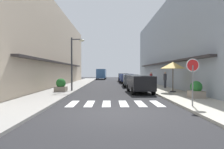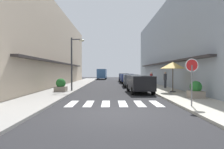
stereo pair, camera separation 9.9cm
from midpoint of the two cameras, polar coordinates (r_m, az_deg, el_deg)
ground_plane at (r=23.31m, az=-0.13°, el=-3.59°), size 80.58×80.58×0.00m
sidewalk_left at (r=23.73m, az=-11.72°, el=-3.38°), size 2.88×51.28×0.12m
sidewalk_right at (r=23.84m, az=11.40°, el=-3.36°), size 2.88×51.28×0.12m
building_row_left at (r=25.66m, az=-20.13°, el=7.28°), size 5.50×34.97×9.40m
building_row_right at (r=25.87m, az=19.68°, el=7.83°), size 5.50×34.97×9.95m
crosswalk at (r=11.23m, az=0.60°, el=-8.41°), size 5.20×2.20×0.01m
parked_car_near at (r=16.80m, az=7.89°, el=-2.19°), size 1.95×4.19×1.47m
parked_car_mid at (r=23.65m, az=5.36°, el=-1.29°), size 1.90×4.50×1.47m
parked_car_far at (r=30.51m, az=3.97°, el=-0.80°), size 1.96×4.36×1.47m
parked_car_distant at (r=36.51m, az=3.19°, el=-0.52°), size 1.92×4.06×1.47m
delivery_van at (r=45.44m, az=-3.13°, el=0.37°), size 2.16×5.47×2.37m
round_street_sign at (r=10.44m, az=22.02°, el=1.25°), size 0.65×0.07×2.33m
street_lamp at (r=17.83m, az=-11.07°, el=4.77°), size 1.19×0.28×4.69m
cafe_umbrella at (r=17.09m, az=17.04°, el=2.52°), size 2.02×2.02×2.49m
planter_corner at (r=13.79m, az=22.95°, el=-4.18°), size 0.86×0.86×1.09m
planter_midblock at (r=17.40m, az=-14.71°, el=-3.10°), size 0.95×0.95×1.11m
pedestrian_walking_near at (r=21.26m, az=14.95°, el=-1.36°), size 0.34×0.34×1.67m
pedestrian_walking_far at (r=24.73m, az=11.10°, el=-1.11°), size 0.34×0.34×1.62m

